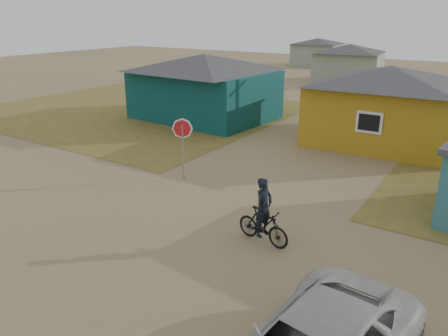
{
  "coord_description": "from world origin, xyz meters",
  "views": [
    {
      "loc": [
        7.58,
        -8.82,
        6.3
      ],
      "look_at": [
        -0.16,
        3.0,
        1.3
      ],
      "focal_mm": 35.0,
      "sensor_mm": 36.0,
      "label": 1
    }
  ],
  "objects": [
    {
      "name": "stop_sign",
      "position": [
        -2.8,
        4.09,
        1.84
      ],
      "size": [
        0.82,
        0.15,
        2.5
      ],
      "color": "gray",
      "rests_on": "ground"
    },
    {
      "name": "grass_nw",
      "position": [
        -14.0,
        13.0,
        0.01
      ],
      "size": [
        20.0,
        18.0,
        0.0
      ],
      "primitive_type": "cube",
      "color": "olive",
      "rests_on": "ground"
    },
    {
      "name": "house_teal",
      "position": [
        -8.5,
        13.5,
        2.05
      ],
      "size": [
        8.93,
        7.08,
        4.0
      ],
      "color": "#0A3B3C",
      "rests_on": "ground"
    },
    {
      "name": "house_pale_west",
      "position": [
        -6.0,
        34.0,
        1.86
      ],
      "size": [
        7.04,
        6.15,
        3.6
      ],
      "color": "gray",
      "rests_on": "ground"
    },
    {
      "name": "ground",
      "position": [
        0.0,
        0.0,
        0.0
      ],
      "size": [
        120.0,
        120.0,
        0.0
      ],
      "primitive_type": "plane",
      "color": "#917C54"
    },
    {
      "name": "house_yellow",
      "position": [
        2.5,
        14.0,
        2.0
      ],
      "size": [
        7.72,
        6.76,
        3.9
      ],
      "color": "#B3871B",
      "rests_on": "ground"
    },
    {
      "name": "cyclist",
      "position": [
        2.34,
        1.25,
        0.72
      ],
      "size": [
        1.81,
        0.76,
        1.98
      ],
      "color": "black",
      "rests_on": "ground"
    },
    {
      "name": "house_pale_north",
      "position": [
        -14.0,
        46.0,
        1.75
      ],
      "size": [
        6.28,
        5.81,
        3.4
      ],
      "color": "gray",
      "rests_on": "ground"
    }
  ]
}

